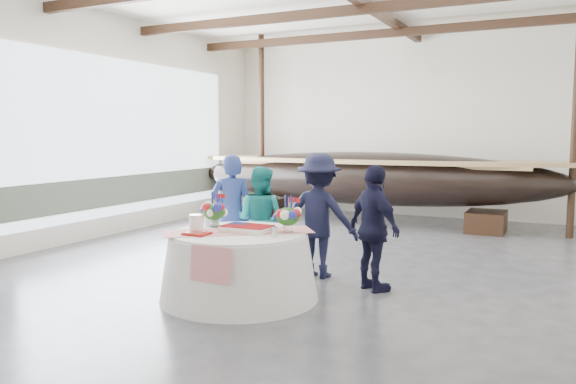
% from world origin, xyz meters
% --- Properties ---
extents(floor, '(10.00, 12.00, 0.01)m').
position_xyz_m(floor, '(0.00, 0.00, 0.00)').
color(floor, '#3D3D42').
rests_on(floor, ground).
extents(wall_back, '(10.00, 0.02, 4.50)m').
position_xyz_m(wall_back, '(0.00, 6.00, 2.25)').
color(wall_back, silver).
rests_on(wall_back, ground).
extents(wall_left, '(0.02, 12.00, 4.50)m').
position_xyz_m(wall_left, '(-5.00, 0.00, 2.25)').
color(wall_left, silver).
rests_on(wall_left, ground).
extents(pavilion_structure, '(9.80, 11.76, 4.50)m').
position_xyz_m(pavilion_structure, '(0.00, 0.74, 4.00)').
color(pavilion_structure, black).
rests_on(pavilion_structure, ground).
extents(open_bay, '(0.03, 7.00, 3.20)m').
position_xyz_m(open_bay, '(-4.95, 1.00, 1.83)').
color(open_bay, silver).
rests_on(open_bay, ground).
extents(longboat_display, '(8.85, 1.77, 1.66)m').
position_xyz_m(longboat_display, '(-0.74, 4.24, 1.06)').
color(longboat_display, black).
rests_on(longboat_display, ground).
extents(banquet_table, '(1.99, 1.99, 0.85)m').
position_xyz_m(banquet_table, '(-0.29, -2.21, 0.43)').
color(banquet_table, silver).
rests_on(banquet_table, ground).
extents(tabletop_items, '(1.80, 1.55, 0.40)m').
position_xyz_m(tabletop_items, '(-0.32, -2.06, 1.00)').
color(tabletop_items, red).
rests_on(tabletop_items, banquet_table).
extents(guest_woman_blue, '(0.77, 0.66, 1.77)m').
position_xyz_m(guest_woman_blue, '(-1.13, -1.01, 0.89)').
color(guest_woman_blue, navy).
rests_on(guest_woman_blue, ground).
extents(guest_woman_teal, '(0.80, 0.64, 1.59)m').
position_xyz_m(guest_woman_teal, '(-0.69, -0.95, 0.80)').
color(guest_woman_teal, teal).
rests_on(guest_woman_teal, ground).
extents(guest_man_left, '(1.17, 0.68, 1.79)m').
position_xyz_m(guest_man_left, '(0.19, -0.77, 0.90)').
color(guest_man_left, black).
rests_on(guest_man_left, ground).
extents(guest_man_right, '(1.03, 0.91, 1.67)m').
position_xyz_m(guest_man_right, '(1.13, -1.12, 0.84)').
color(guest_man_right, black).
rests_on(guest_man_right, ground).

